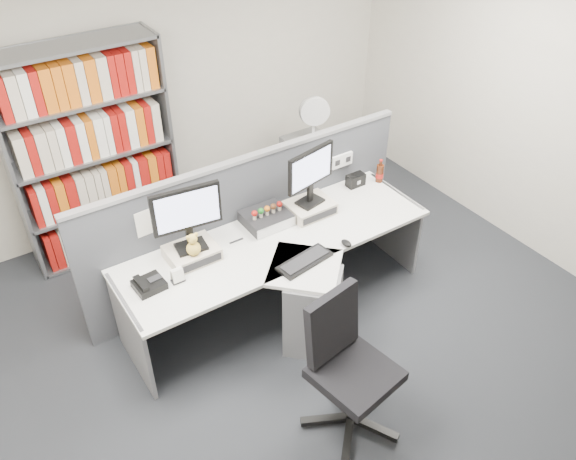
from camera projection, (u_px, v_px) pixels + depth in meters
ground at (334, 366)px, 4.55m from camera, size 5.50×5.50×0.00m
room_shell at (348, 168)px, 3.47m from camera, size 5.04×5.54×2.72m
partition at (250, 220)px, 4.99m from camera, size 3.00×0.08×1.27m
desk at (292, 280)px, 4.67m from camera, size 2.60×1.20×0.72m
monitor_riser_left at (192, 253)px, 4.44m from camera, size 0.38×0.31×0.10m
monitor_riser_right at (310, 208)px, 4.93m from camera, size 0.38×0.31×0.10m
monitor_left at (187, 214)px, 4.22m from camera, size 0.52×0.19×0.53m
monitor_right at (311, 172)px, 4.72m from camera, size 0.49×0.20×0.50m
desktop_pc at (266, 218)px, 4.80m from camera, size 0.37×0.33×0.10m
figurines at (267, 210)px, 4.73m from camera, size 0.29×0.05×0.09m
keyboard at (305, 261)px, 4.42m from camera, size 0.47×0.24×0.03m
mouse at (346, 243)px, 4.59m from camera, size 0.06×0.10×0.04m
desk_phone at (148, 284)px, 4.18m from camera, size 0.22×0.20×0.09m
desk_calendar at (177, 276)px, 4.23m from camera, size 0.10×0.07×0.12m
plush_toy at (193, 246)px, 4.30m from camera, size 0.11×0.11×0.19m
speaker at (356, 180)px, 5.26m from camera, size 0.17×0.09×0.11m
cola_bottle at (380, 173)px, 5.30m from camera, size 0.07×0.07×0.23m
shelving_unit at (93, 157)px, 5.19m from camera, size 1.41×0.40×2.00m
filing_cabinet at (312, 172)px, 6.19m from camera, size 0.45×0.61×0.70m
desk_fan at (314, 115)px, 5.79m from camera, size 0.29×0.19×0.50m
office_chair at (346, 362)px, 3.86m from camera, size 0.69×0.69×1.05m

